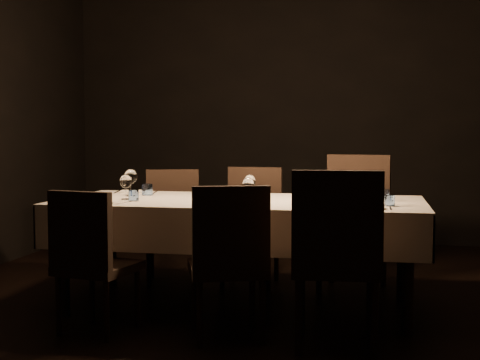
% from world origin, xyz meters
% --- Properties ---
extents(room, '(5.01, 6.01, 3.01)m').
position_xyz_m(room, '(0.00, 0.00, 1.50)').
color(room, black).
rests_on(room, ground).
extents(dining_table, '(2.52, 1.12, 0.76)m').
position_xyz_m(dining_table, '(0.00, 0.00, 0.69)').
color(dining_table, black).
rests_on(dining_table, ground).
extents(chair_near_left, '(0.50, 0.50, 0.88)m').
position_xyz_m(chair_near_left, '(-0.77, -0.79, 0.49)').
color(chair_near_left, black).
rests_on(chair_near_left, ground).
extents(place_setting_near_left, '(0.33, 0.40, 0.17)m').
position_xyz_m(place_setting_near_left, '(-0.79, -0.22, 0.83)').
color(place_setting_near_left, beige).
rests_on(place_setting_near_left, dining_table).
extents(chair_near_center, '(0.57, 0.57, 0.93)m').
position_xyz_m(chair_near_center, '(0.08, -0.75, 0.51)').
color(chair_near_center, black).
rests_on(chair_near_center, ground).
extents(place_setting_near_center, '(0.30, 0.39, 0.16)m').
position_xyz_m(place_setting_near_center, '(0.09, -0.22, 0.83)').
color(place_setting_near_center, beige).
rests_on(place_setting_near_center, dining_table).
extents(chair_near_right, '(0.52, 0.52, 1.02)m').
position_xyz_m(chair_near_right, '(0.71, -0.79, 0.56)').
color(chair_near_right, black).
rests_on(chair_near_right, ground).
extents(place_setting_near_right, '(0.29, 0.39, 0.16)m').
position_xyz_m(place_setting_near_right, '(0.94, -0.22, 0.82)').
color(place_setting_near_right, beige).
rests_on(place_setting_near_right, dining_table).
extents(chair_far_left, '(0.54, 0.54, 0.92)m').
position_xyz_m(chair_far_left, '(-0.73, 0.77, 0.51)').
color(chair_far_left, black).
rests_on(chair_far_left, ground).
extents(place_setting_far_left, '(0.38, 0.42, 0.20)m').
position_xyz_m(place_setting_far_left, '(-0.84, 0.22, 0.84)').
color(place_setting_far_left, beige).
rests_on(place_setting_far_left, dining_table).
extents(chair_far_center, '(0.46, 0.46, 0.94)m').
position_xyz_m(chair_far_center, '(-0.06, 0.82, 0.52)').
color(chair_far_center, black).
rests_on(chair_far_center, ground).
extents(place_setting_far_center, '(0.31, 0.39, 0.17)m').
position_xyz_m(place_setting_far_center, '(0.05, 0.22, 0.83)').
color(place_setting_far_center, beige).
rests_on(place_setting_far_center, dining_table).
extents(chair_far_right, '(0.58, 0.58, 1.05)m').
position_xyz_m(chair_far_right, '(0.77, 0.77, 0.57)').
color(chair_far_right, black).
rests_on(chair_far_right, ground).
extents(place_setting_far_right, '(0.32, 0.39, 0.17)m').
position_xyz_m(place_setting_far_right, '(0.91, 0.22, 0.83)').
color(place_setting_far_right, beige).
rests_on(place_setting_far_right, dining_table).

